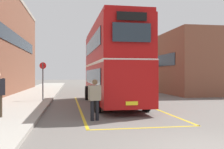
# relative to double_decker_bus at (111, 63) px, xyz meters

# --- Properties ---
(ground_plane) EXTENTS (135.60, 135.60, 0.00)m
(ground_plane) POSITION_rel_double_decker_bus_xyz_m (0.80, 4.61, -2.51)
(ground_plane) COLOR #66605B
(sidewalk_left) EXTENTS (4.00, 57.60, 0.14)m
(sidewalk_left) POSITION_rel_double_decker_bus_xyz_m (-5.70, 7.01, -2.44)
(sidewalk_left) COLOR #A39E93
(sidewalk_left) RESTS_ON ground
(depot_building_right) EXTENTS (7.65, 15.13, 5.75)m
(depot_building_right) POSITION_rel_double_decker_bus_xyz_m (10.09, 11.06, 0.36)
(depot_building_right) COLOR brown
(depot_building_right) RESTS_ON ground
(double_decker_bus) EXTENTS (2.86, 10.08, 4.75)m
(double_decker_bus) POSITION_rel_double_decker_bus_xyz_m (0.00, 0.00, 0.00)
(double_decker_bus) COLOR black
(double_decker_bus) RESTS_ON ground
(single_deck_bus) EXTENTS (3.19, 8.54, 3.02)m
(single_deck_bus) POSITION_rel_double_decker_bus_xyz_m (4.33, 20.10, -0.87)
(single_deck_bus) COLOR black
(single_deck_bus) RESTS_ON ground
(pedestrian_boarding) EXTENTS (0.54, 0.32, 1.64)m
(pedestrian_boarding) POSITION_rel_double_decker_bus_xyz_m (-1.49, -5.29, -1.57)
(pedestrian_boarding) COLOR black
(pedestrian_boarding) RESTS_ON ground
(bus_stop_sign) EXTENTS (0.44, 0.10, 2.49)m
(bus_stop_sign) POSITION_rel_double_decker_bus_xyz_m (-4.26, 1.98, -0.86)
(bus_stop_sign) COLOR #4C4C51
(bus_stop_sign) RESTS_ON sidewalk_left
(bay_marking_yellow) EXTENTS (4.31, 12.10, 0.01)m
(bay_marking_yellow) POSITION_rel_double_decker_bus_xyz_m (0.02, -1.87, -2.51)
(bay_marking_yellow) COLOR gold
(bay_marking_yellow) RESTS_ON ground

